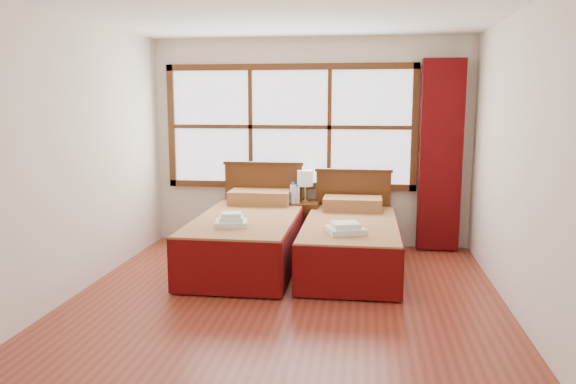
# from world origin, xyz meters

# --- Properties ---
(floor) EXTENTS (4.50, 4.50, 0.00)m
(floor) POSITION_xyz_m (0.00, 0.00, 0.00)
(floor) COLOR maroon
(floor) RESTS_ON ground
(ceiling) EXTENTS (4.50, 4.50, 0.00)m
(ceiling) POSITION_xyz_m (0.00, 0.00, 2.60)
(ceiling) COLOR white
(ceiling) RESTS_ON wall_back
(wall_back) EXTENTS (4.00, 0.00, 4.00)m
(wall_back) POSITION_xyz_m (0.00, 2.25, 1.30)
(wall_back) COLOR silver
(wall_back) RESTS_ON floor
(wall_left) EXTENTS (0.00, 4.50, 4.50)m
(wall_left) POSITION_xyz_m (-2.00, 0.00, 1.30)
(wall_left) COLOR silver
(wall_left) RESTS_ON floor
(wall_right) EXTENTS (0.00, 4.50, 4.50)m
(wall_right) POSITION_xyz_m (2.00, 0.00, 1.30)
(wall_right) COLOR silver
(wall_right) RESTS_ON floor
(window) EXTENTS (3.16, 0.06, 1.56)m
(window) POSITION_xyz_m (-0.25, 2.21, 1.50)
(window) COLOR white
(window) RESTS_ON wall_back
(curtain) EXTENTS (0.50, 0.16, 2.30)m
(curtain) POSITION_xyz_m (1.60, 2.11, 1.17)
(curtain) COLOR #59080B
(curtain) RESTS_ON wall_back
(bed_left) EXTENTS (1.09, 2.12, 1.06)m
(bed_left) POSITION_xyz_m (-0.58, 1.20, 0.32)
(bed_left) COLOR #40220D
(bed_left) RESTS_ON floor
(bed_right) EXTENTS (1.02, 2.04, 0.99)m
(bed_right) POSITION_xyz_m (0.56, 1.20, 0.30)
(bed_right) COLOR #40220D
(bed_right) RESTS_ON floor
(nightstand) EXTENTS (0.44, 0.43, 0.58)m
(nightstand) POSITION_xyz_m (-0.08, 1.99, 0.29)
(nightstand) COLOR #4E2911
(nightstand) RESTS_ON floor
(towels_left) EXTENTS (0.37, 0.34, 0.13)m
(towels_left) POSITION_xyz_m (-0.63, 0.64, 0.62)
(towels_left) COLOR white
(towels_left) RESTS_ON bed_left
(towels_right) EXTENTS (0.44, 0.41, 0.10)m
(towels_right) POSITION_xyz_m (0.52, 0.65, 0.57)
(towels_right) COLOR white
(towels_right) RESTS_ON bed_right
(lamp) EXTENTS (0.20, 0.20, 0.39)m
(lamp) POSITION_xyz_m (-0.04, 2.09, 0.86)
(lamp) COLOR gold
(lamp) RESTS_ON nightstand
(bottle_near) EXTENTS (0.07, 0.07, 0.26)m
(bottle_near) POSITION_xyz_m (-0.17, 1.89, 0.70)
(bottle_near) COLOR #C0DEF7
(bottle_near) RESTS_ON nightstand
(bottle_far) EXTENTS (0.06, 0.06, 0.23)m
(bottle_far) POSITION_xyz_m (-0.12, 1.92, 0.69)
(bottle_far) COLOR #C0DEF7
(bottle_far) RESTS_ON nightstand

